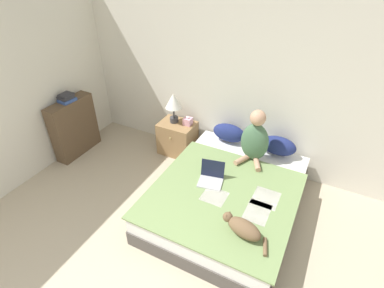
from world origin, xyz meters
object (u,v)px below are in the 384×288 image
(bed, at_px, (228,197))
(nightstand, at_px, (177,138))
(laptop_open, at_px, (211,178))
(tissue_box, at_px, (188,121))
(bookshelf, at_px, (74,127))
(book_stack_top, at_px, (66,98))
(person_sitting, at_px, (255,139))
(cat_tabby, at_px, (243,228))
(pillow_near, at_px, (229,133))
(table_lamp, at_px, (173,102))
(pillow_far, at_px, (278,146))

(bed, bearing_deg, nightstand, 145.31)
(laptop_open, xyz_separation_m, tissue_box, (-0.81, 0.92, 0.11))
(bookshelf, relative_size, book_stack_top, 3.89)
(person_sitting, distance_m, cat_tabby, 1.31)
(tissue_box, bearing_deg, cat_tabby, -46.69)
(tissue_box, xyz_separation_m, book_stack_top, (-1.60, -0.78, 0.37))
(tissue_box, relative_size, book_stack_top, 0.60)
(cat_tabby, bearing_deg, laptop_open, -30.43)
(cat_tabby, relative_size, laptop_open, 1.57)
(cat_tabby, bearing_deg, pillow_near, -50.18)
(pillow_near, distance_m, bookshelf, 2.41)
(nightstand, height_order, bookshelf, bookshelf)
(nightstand, relative_size, table_lamp, 1.13)
(bed, distance_m, nightstand, 1.45)
(cat_tabby, relative_size, table_lamp, 1.10)
(cat_tabby, distance_m, book_stack_top, 3.14)
(pillow_near, relative_size, tissue_box, 3.44)
(bed, relative_size, person_sitting, 2.82)
(cat_tabby, xyz_separation_m, laptop_open, (-0.61, 0.59, -0.04))
(pillow_near, height_order, book_stack_top, book_stack_top)
(bed, xyz_separation_m, tissue_box, (-1.03, 0.87, 0.38))
(nightstand, xyz_separation_m, book_stack_top, (-1.44, -0.73, 0.69))
(pillow_near, relative_size, cat_tabby, 0.91)
(cat_tabby, distance_m, table_lamp, 2.24)
(book_stack_top, bearing_deg, tissue_box, 26.01)
(cat_tabby, height_order, bookshelf, bookshelf)
(nightstand, bearing_deg, bed, -34.69)
(pillow_far, xyz_separation_m, bookshelf, (-2.99, -0.80, -0.11))
(bookshelf, bearing_deg, pillow_near, 19.41)
(laptop_open, relative_size, bookshelf, 0.37)
(bed, distance_m, bookshelf, 2.64)
(pillow_far, distance_m, cat_tabby, 1.53)
(laptop_open, relative_size, nightstand, 0.62)
(nightstand, height_order, tissue_box, tissue_box)
(pillow_far, xyz_separation_m, table_lamp, (-1.61, -0.05, 0.31))
(laptop_open, distance_m, table_lamp, 1.42)
(tissue_box, bearing_deg, person_sitting, -12.68)
(table_lamp, relative_size, book_stack_top, 2.07)
(pillow_far, relative_size, bookshelf, 0.53)
(table_lamp, bearing_deg, person_sitting, -9.46)
(bookshelf, bearing_deg, book_stack_top, -79.11)
(person_sitting, distance_m, table_lamp, 1.37)
(tissue_box, bearing_deg, book_stack_top, -153.99)
(pillow_near, xyz_separation_m, book_stack_top, (-2.27, -0.80, 0.40))
(cat_tabby, height_order, tissue_box, tissue_box)
(pillow_near, relative_size, table_lamp, 1.00)
(cat_tabby, distance_m, tissue_box, 2.07)
(person_sitting, distance_m, book_stack_top, 2.78)
(bed, xyz_separation_m, book_stack_top, (-2.63, 0.09, 0.75))
(nightstand, bearing_deg, pillow_near, 4.91)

